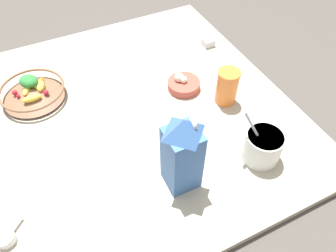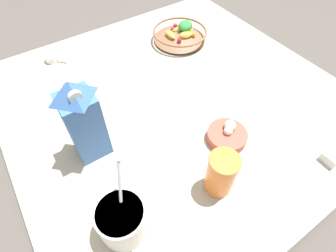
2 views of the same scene
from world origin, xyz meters
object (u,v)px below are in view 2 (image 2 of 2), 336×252
(spice_jar, at_px, (331,158))
(drinking_cup, at_px, (221,173))
(yogurt_tub, at_px, (122,219))
(milk_carton, at_px, (83,120))
(garlic_bowl, at_px, (227,135))
(fruit_bowl, at_px, (180,34))

(spice_jar, bearing_deg, drinking_cup, 159.56)
(drinking_cup, bearing_deg, yogurt_tub, 171.24)
(milk_carton, distance_m, drinking_cup, 0.40)
(yogurt_tub, xyz_separation_m, drinking_cup, (0.27, -0.04, 0.01))
(spice_jar, relative_size, garlic_bowl, 0.39)
(fruit_bowl, distance_m, drinking_cup, 0.73)
(fruit_bowl, height_order, yogurt_tub, yogurt_tub)
(yogurt_tub, relative_size, drinking_cup, 1.48)
(fruit_bowl, relative_size, spice_jar, 4.85)
(milk_carton, height_order, spice_jar, milk_carton)
(milk_carton, bearing_deg, fruit_bowl, 30.23)
(milk_carton, xyz_separation_m, yogurt_tub, (-0.03, -0.27, -0.08))
(drinking_cup, bearing_deg, fruit_bowl, 62.91)
(milk_carton, distance_m, spice_jar, 0.74)
(garlic_bowl, bearing_deg, milk_carton, 151.14)
(yogurt_tub, distance_m, drinking_cup, 0.28)
(milk_carton, xyz_separation_m, drinking_cup, (0.24, -0.31, -0.07))
(drinking_cup, distance_m, garlic_bowl, 0.18)
(spice_jar, xyz_separation_m, garlic_bowl, (-0.21, 0.24, 0.01))
(drinking_cup, bearing_deg, garlic_bowl, 39.83)
(drinking_cup, relative_size, garlic_bowl, 1.08)
(fruit_bowl, distance_m, spice_jar, 0.77)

